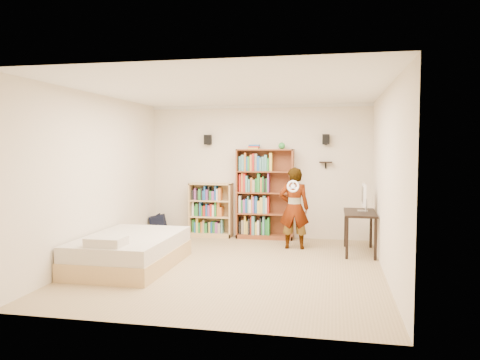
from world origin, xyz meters
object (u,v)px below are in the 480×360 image
object	(u,v)px
tall_bookshelf	(265,194)
low_bookshelf	(211,210)
computer_desk	(360,232)
daybed	(130,247)
person	(294,208)

from	to	relation	value
tall_bookshelf	low_bookshelf	size ratio (longest dim) A/B	1.64
tall_bookshelf	low_bookshelf	bearing A→B (deg)	179.96
computer_desk	daybed	world-z (taller)	computer_desk
low_bookshelf	daybed	world-z (taller)	low_bookshelf
low_bookshelf	daybed	xyz separation A→B (m)	(-0.59, -2.63, -0.25)
computer_desk	person	size ratio (longest dim) A/B	0.72
tall_bookshelf	person	bearing A→B (deg)	-51.77
computer_desk	daybed	distance (m)	3.89
person	low_bookshelf	bearing A→B (deg)	-27.68
tall_bookshelf	daybed	bearing A→B (deg)	-123.20
low_bookshelf	computer_desk	bearing A→B (deg)	-18.50
computer_desk	daybed	xyz separation A→B (m)	(-3.53, -1.64, -0.06)
tall_bookshelf	computer_desk	bearing A→B (deg)	-28.49
low_bookshelf	computer_desk	xyz separation A→B (m)	(2.94, -0.98, -0.19)
tall_bookshelf	computer_desk	world-z (taller)	tall_bookshelf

